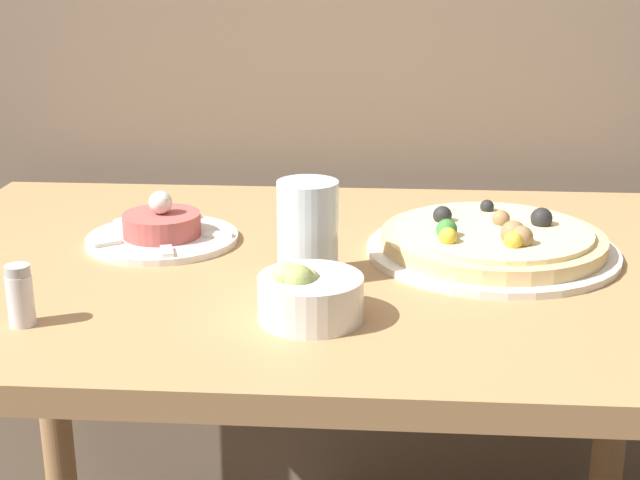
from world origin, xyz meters
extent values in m
cube|color=#AD7F51|center=(0.00, 0.39, 0.73)|extent=(1.17, 0.78, 0.03)
cylinder|color=#AD7F51|center=(-0.53, 0.72, 0.35)|extent=(0.06, 0.06, 0.71)
cylinder|color=#AD7F51|center=(0.53, 0.72, 0.35)|extent=(0.06, 0.06, 0.71)
cylinder|color=silver|center=(0.25, 0.43, 0.75)|extent=(0.35, 0.35, 0.01)
cylinder|color=#E5C17F|center=(0.25, 0.43, 0.77)|extent=(0.31, 0.31, 0.02)
cylinder|color=beige|center=(0.25, 0.43, 0.78)|extent=(0.27, 0.27, 0.01)
sphere|color=gold|center=(0.18, 0.37, 0.79)|extent=(0.02, 0.02, 0.02)
sphere|color=#997047|center=(0.26, 0.46, 0.79)|extent=(0.03, 0.03, 0.03)
sphere|color=black|center=(0.32, 0.46, 0.79)|extent=(0.03, 0.03, 0.03)
sphere|color=#997047|center=(0.28, 0.37, 0.79)|extent=(0.03, 0.03, 0.03)
sphere|color=gold|center=(0.27, 0.36, 0.79)|extent=(0.03, 0.03, 0.03)
sphere|color=#387F33|center=(0.18, 0.40, 0.79)|extent=(0.03, 0.03, 0.03)
sphere|color=black|center=(0.18, 0.47, 0.79)|extent=(0.03, 0.03, 0.03)
sphere|color=black|center=(0.25, 0.52, 0.79)|extent=(0.02, 0.02, 0.02)
sphere|color=#997047|center=(0.27, 0.38, 0.79)|extent=(0.03, 0.03, 0.03)
sphere|color=#387F33|center=(0.18, 0.39, 0.79)|extent=(0.02, 0.02, 0.02)
cylinder|color=silver|center=(-0.23, 0.46, 0.75)|extent=(0.22, 0.22, 0.01)
cylinder|color=#B2514C|center=(-0.23, 0.46, 0.77)|extent=(0.11, 0.11, 0.03)
sphere|color=silver|center=(-0.23, 0.46, 0.80)|extent=(0.03, 0.03, 0.03)
cube|color=white|center=(-0.14, 0.46, 0.76)|extent=(0.04, 0.02, 0.01)
cube|color=white|center=(-0.20, 0.54, 0.76)|extent=(0.03, 0.04, 0.01)
cube|color=white|center=(-0.29, 0.51, 0.76)|extent=(0.04, 0.04, 0.01)
cube|color=white|center=(-0.29, 0.41, 0.76)|extent=(0.04, 0.04, 0.01)
cube|color=white|center=(-0.20, 0.38, 0.76)|extent=(0.03, 0.04, 0.01)
cylinder|color=white|center=(0.01, 0.19, 0.77)|extent=(0.12, 0.12, 0.05)
sphere|color=#668E42|center=(-0.01, 0.18, 0.79)|extent=(0.03, 0.03, 0.03)
sphere|color=#B7BC70|center=(0.01, 0.19, 0.79)|extent=(0.03, 0.03, 0.03)
sphere|color=#A3B25B|center=(0.00, 0.18, 0.80)|extent=(0.04, 0.04, 0.04)
sphere|color=#B7BC70|center=(-0.01, 0.19, 0.79)|extent=(0.04, 0.04, 0.04)
sphere|color=#B7BC70|center=(0.01, 0.18, 0.79)|extent=(0.03, 0.03, 0.03)
sphere|color=#8EA34C|center=(-0.01, 0.18, 0.79)|extent=(0.03, 0.03, 0.03)
cylinder|color=silver|center=(0.00, 0.32, 0.81)|extent=(0.08, 0.08, 0.13)
cylinder|color=silver|center=(-0.31, 0.15, 0.77)|extent=(0.03, 0.03, 0.06)
cylinder|color=#B2B2B7|center=(-0.31, 0.15, 0.81)|extent=(0.03, 0.03, 0.01)
camera|label=1|loc=(0.09, -0.76, 1.15)|focal=50.00mm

